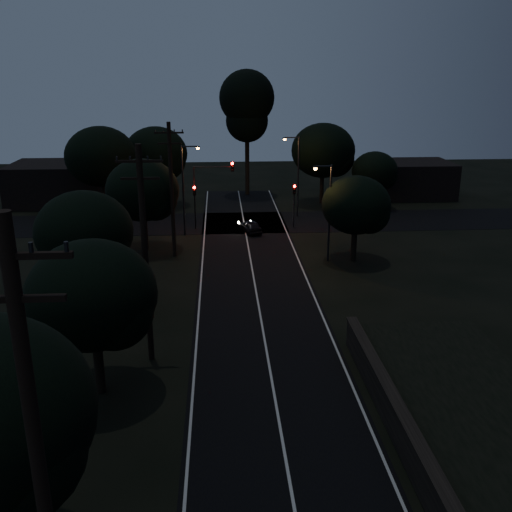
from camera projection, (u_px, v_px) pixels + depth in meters
road_surface at (250, 258)px, 45.11m from camera, size 60.00×70.00×0.03m
utility_pole_near at (42, 491)px, 11.40m from camera, size 2.20×0.30×12.00m
utility_pole_mid at (145, 253)px, 27.67m from camera, size 2.20×0.30×11.00m
utility_pole_far at (172, 188)px, 43.85m from camera, size 2.20×0.30×10.50m
tree_left_b at (96, 298)px, 24.92m from camera, size 5.73×5.73×7.28m
tree_left_c at (88, 234)px, 34.22m from camera, size 5.86×5.86×7.41m
tree_left_d at (145, 192)px, 45.69m from camera, size 5.90×5.90×7.49m
tree_far_nw at (158, 155)px, 60.61m from camera, size 6.69×6.69×8.48m
tree_far_w at (103, 158)px, 56.40m from camera, size 7.00×7.00×8.93m
tree_far_ne at (325, 152)px, 61.67m from camera, size 6.91×6.91×8.74m
tree_far_e at (376, 172)px, 59.72m from camera, size 4.77×4.77×6.05m
tree_right_a at (359, 207)px, 43.11m from camera, size 5.22×5.22×6.64m
tall_pine at (247, 105)px, 64.58m from camera, size 6.27×6.27×14.24m
building_left at (59, 183)px, 62.96m from camera, size 10.00×8.00×4.40m
building_right at (411, 179)px, 66.46m from camera, size 9.00×7.00×4.00m
signal_left at (195, 199)px, 52.34m from camera, size 0.28×0.35×4.10m
signal_right at (294, 198)px, 52.91m from camera, size 0.28×0.35×4.10m
signal_mast at (213, 183)px, 51.98m from camera, size 3.70×0.35×6.25m
streetlight_a at (185, 184)px, 49.85m from camera, size 1.66×0.26×8.00m
streetlight_b at (296, 171)px, 56.19m from camera, size 1.66×0.26×8.00m
streetlight_c at (328, 206)px, 43.05m from camera, size 1.46×0.26×7.50m
car at (250, 226)px, 51.93m from camera, size 2.27×3.59×1.14m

